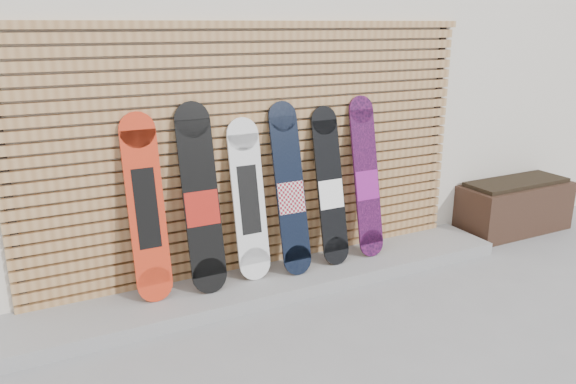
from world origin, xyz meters
name	(u,v)px	position (x,y,z in m)	size (l,w,h in m)	color
ground	(328,317)	(0.00, 0.00, 0.00)	(80.00, 80.00, 0.00)	gray
building	(224,61)	(0.50, 3.50, 1.80)	(12.00, 5.00, 3.60)	beige
concrete_step	(275,281)	(-0.15, 0.68, 0.06)	(4.60, 0.70, 0.12)	gray
slat_wall	(260,149)	(-0.15, 0.97, 1.21)	(4.26, 0.08, 2.29)	#A37344
planter_box	(514,206)	(2.88, 0.74, 0.29)	(1.32, 0.55, 0.59)	black
snowboard_0	(146,208)	(-1.22, 0.80, 0.87)	(0.29, 0.29, 1.51)	red
snowboard_1	(201,200)	(-0.77, 0.77, 0.89)	(0.30, 0.35, 1.56)	black
snowboard_2	(249,200)	(-0.34, 0.80, 0.82)	(0.29, 0.29, 1.40)	silver
snowboard_3	(290,190)	(0.04, 0.75, 0.86)	(0.27, 0.38, 1.51)	black
snowboard_4	(330,187)	(0.46, 0.77, 0.83)	(0.26, 0.35, 1.44)	black
snowboard_5	(366,178)	(0.87, 0.77, 0.86)	(0.26, 0.34, 1.51)	black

